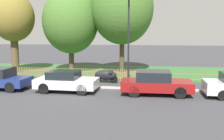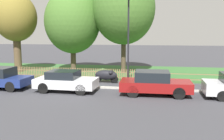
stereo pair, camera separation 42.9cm
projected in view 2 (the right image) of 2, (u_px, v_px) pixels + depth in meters
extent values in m
plane|color=#38383D|center=(66.00, 87.00, 16.72)|extent=(120.00, 120.00, 0.00)
cube|color=#B2ADA3|center=(67.00, 86.00, 16.81)|extent=(43.20, 0.20, 0.12)
cube|color=#33602D|center=(93.00, 71.00, 23.83)|extent=(43.20, 8.96, 0.01)
cube|color=olive|center=(79.00, 76.00, 19.45)|extent=(43.20, 0.03, 0.05)
cube|color=olive|center=(79.00, 71.00, 19.39)|extent=(43.20, 0.03, 0.05)
cube|color=olive|center=(12.00, 72.00, 20.34)|extent=(0.06, 0.03, 0.92)
cube|color=olive|center=(14.00, 72.00, 20.32)|extent=(0.06, 0.03, 0.92)
cube|color=olive|center=(15.00, 72.00, 20.30)|extent=(0.06, 0.03, 0.92)
cube|color=olive|center=(17.00, 72.00, 20.27)|extent=(0.06, 0.03, 0.92)
cube|color=olive|center=(18.00, 72.00, 20.25)|extent=(0.06, 0.03, 0.92)
cube|color=olive|center=(20.00, 72.00, 20.22)|extent=(0.06, 0.03, 0.92)
cube|color=olive|center=(22.00, 72.00, 20.20)|extent=(0.06, 0.03, 0.92)
cube|color=olive|center=(23.00, 72.00, 20.18)|extent=(0.06, 0.03, 0.92)
cube|color=olive|center=(25.00, 72.00, 20.15)|extent=(0.06, 0.03, 0.92)
cube|color=olive|center=(27.00, 72.00, 20.13)|extent=(0.06, 0.03, 0.92)
cube|color=olive|center=(28.00, 72.00, 20.10)|extent=(0.06, 0.03, 0.92)
cube|color=olive|center=(30.00, 72.00, 20.08)|extent=(0.06, 0.03, 0.92)
cube|color=olive|center=(32.00, 72.00, 20.06)|extent=(0.06, 0.03, 0.92)
cube|color=olive|center=(33.00, 73.00, 20.03)|extent=(0.06, 0.03, 0.92)
cube|color=olive|center=(35.00, 73.00, 20.01)|extent=(0.06, 0.03, 0.92)
cube|color=olive|center=(36.00, 73.00, 19.98)|extent=(0.06, 0.03, 0.92)
cube|color=olive|center=(38.00, 73.00, 19.96)|extent=(0.06, 0.03, 0.92)
cube|color=olive|center=(40.00, 73.00, 19.94)|extent=(0.06, 0.03, 0.92)
cube|color=olive|center=(41.00, 73.00, 19.91)|extent=(0.06, 0.03, 0.92)
cube|color=olive|center=(43.00, 73.00, 19.89)|extent=(0.06, 0.03, 0.92)
cube|color=olive|center=(45.00, 73.00, 19.86)|extent=(0.06, 0.03, 0.92)
cube|color=olive|center=(47.00, 73.00, 19.84)|extent=(0.06, 0.03, 0.92)
cube|color=olive|center=(48.00, 73.00, 19.81)|extent=(0.06, 0.03, 0.92)
cube|color=olive|center=(50.00, 73.00, 19.79)|extent=(0.06, 0.03, 0.92)
cube|color=olive|center=(52.00, 73.00, 19.77)|extent=(0.06, 0.03, 0.92)
cube|color=olive|center=(53.00, 73.00, 19.74)|extent=(0.06, 0.03, 0.92)
cube|color=olive|center=(55.00, 73.00, 19.72)|extent=(0.06, 0.03, 0.92)
cube|color=olive|center=(57.00, 73.00, 19.69)|extent=(0.06, 0.03, 0.92)
cube|color=olive|center=(58.00, 73.00, 19.67)|extent=(0.06, 0.03, 0.92)
cube|color=olive|center=(60.00, 73.00, 19.65)|extent=(0.06, 0.03, 0.92)
cube|color=olive|center=(62.00, 73.00, 19.62)|extent=(0.06, 0.03, 0.92)
cube|color=olive|center=(64.00, 73.00, 19.60)|extent=(0.06, 0.03, 0.92)
cube|color=olive|center=(65.00, 73.00, 19.57)|extent=(0.06, 0.03, 0.92)
cube|color=olive|center=(67.00, 73.00, 19.55)|extent=(0.06, 0.03, 0.92)
cube|color=olive|center=(69.00, 74.00, 19.53)|extent=(0.06, 0.03, 0.92)
cube|color=olive|center=(71.00, 74.00, 19.50)|extent=(0.06, 0.03, 0.92)
cube|color=olive|center=(72.00, 74.00, 19.48)|extent=(0.06, 0.03, 0.92)
cube|color=olive|center=(74.00, 74.00, 19.45)|extent=(0.06, 0.03, 0.92)
cube|color=olive|center=(76.00, 74.00, 19.43)|extent=(0.06, 0.03, 0.92)
cube|color=olive|center=(78.00, 74.00, 19.41)|extent=(0.06, 0.03, 0.92)
cube|color=olive|center=(79.00, 74.00, 19.38)|extent=(0.06, 0.03, 0.92)
cube|color=olive|center=(81.00, 74.00, 19.36)|extent=(0.06, 0.03, 0.92)
cube|color=olive|center=(83.00, 74.00, 19.33)|extent=(0.06, 0.03, 0.92)
cube|color=olive|center=(85.00, 74.00, 19.31)|extent=(0.06, 0.03, 0.92)
cube|color=olive|center=(86.00, 74.00, 19.29)|extent=(0.06, 0.03, 0.92)
cube|color=olive|center=(88.00, 74.00, 19.26)|extent=(0.06, 0.03, 0.92)
cube|color=olive|center=(90.00, 74.00, 19.24)|extent=(0.06, 0.03, 0.92)
cube|color=olive|center=(92.00, 74.00, 19.21)|extent=(0.06, 0.03, 0.92)
cube|color=olive|center=(94.00, 74.00, 19.19)|extent=(0.06, 0.03, 0.92)
cube|color=olive|center=(95.00, 74.00, 19.16)|extent=(0.06, 0.03, 0.92)
cube|color=olive|center=(97.00, 74.00, 19.14)|extent=(0.06, 0.03, 0.92)
cube|color=olive|center=(99.00, 74.00, 19.12)|extent=(0.06, 0.03, 0.92)
cube|color=olive|center=(101.00, 74.00, 19.09)|extent=(0.06, 0.03, 0.92)
cube|color=olive|center=(103.00, 74.00, 19.07)|extent=(0.06, 0.03, 0.92)
cube|color=olive|center=(105.00, 75.00, 19.04)|extent=(0.06, 0.03, 0.92)
cube|color=olive|center=(106.00, 75.00, 19.02)|extent=(0.06, 0.03, 0.92)
cube|color=olive|center=(108.00, 75.00, 19.00)|extent=(0.06, 0.03, 0.92)
cube|color=olive|center=(110.00, 75.00, 18.97)|extent=(0.06, 0.03, 0.92)
cube|color=olive|center=(112.00, 75.00, 18.95)|extent=(0.06, 0.03, 0.92)
cube|color=olive|center=(114.00, 75.00, 18.92)|extent=(0.06, 0.03, 0.92)
cube|color=olive|center=(116.00, 75.00, 18.90)|extent=(0.06, 0.03, 0.92)
cube|color=olive|center=(117.00, 75.00, 18.88)|extent=(0.06, 0.03, 0.92)
cube|color=olive|center=(119.00, 75.00, 18.85)|extent=(0.06, 0.03, 0.92)
cube|color=olive|center=(121.00, 75.00, 18.83)|extent=(0.06, 0.03, 0.92)
cube|color=olive|center=(123.00, 75.00, 18.80)|extent=(0.06, 0.03, 0.92)
cube|color=olive|center=(125.00, 75.00, 18.78)|extent=(0.06, 0.03, 0.92)
cube|color=olive|center=(127.00, 75.00, 18.76)|extent=(0.06, 0.03, 0.92)
cube|color=olive|center=(129.00, 75.00, 18.73)|extent=(0.06, 0.03, 0.92)
cube|color=olive|center=(131.00, 75.00, 18.71)|extent=(0.06, 0.03, 0.92)
cube|color=olive|center=(133.00, 75.00, 18.68)|extent=(0.06, 0.03, 0.92)
cube|color=olive|center=(134.00, 75.00, 18.66)|extent=(0.06, 0.03, 0.92)
cube|color=olive|center=(136.00, 75.00, 18.64)|extent=(0.06, 0.03, 0.92)
cube|color=olive|center=(138.00, 76.00, 18.61)|extent=(0.06, 0.03, 0.92)
cube|color=olive|center=(140.00, 76.00, 18.59)|extent=(0.06, 0.03, 0.92)
cube|color=olive|center=(142.00, 76.00, 18.56)|extent=(0.06, 0.03, 0.92)
cube|color=olive|center=(144.00, 76.00, 18.54)|extent=(0.06, 0.03, 0.92)
cube|color=olive|center=(146.00, 76.00, 18.51)|extent=(0.06, 0.03, 0.92)
cube|color=olive|center=(148.00, 76.00, 18.49)|extent=(0.06, 0.03, 0.92)
cube|color=olive|center=(150.00, 76.00, 18.47)|extent=(0.06, 0.03, 0.92)
cube|color=olive|center=(152.00, 76.00, 18.44)|extent=(0.06, 0.03, 0.92)
cube|color=navy|center=(2.00, 80.00, 16.25)|extent=(3.78, 1.87, 0.52)
cylinder|color=black|center=(24.00, 82.00, 16.82)|extent=(0.67, 0.16, 0.66)
cylinder|color=black|center=(10.00, 87.00, 15.27)|extent=(0.67, 0.16, 0.66)
cube|color=silver|center=(66.00, 83.00, 15.44)|extent=(3.80, 1.81, 0.55)
cube|color=black|center=(63.00, 74.00, 15.40)|extent=(1.84, 1.59, 0.46)
cylinder|color=black|center=(88.00, 84.00, 16.02)|extent=(0.66, 0.16, 0.66)
cylinder|color=black|center=(80.00, 90.00, 14.48)|extent=(0.66, 0.16, 0.66)
cylinder|color=black|center=(54.00, 83.00, 16.46)|extent=(0.66, 0.16, 0.66)
cylinder|color=black|center=(43.00, 88.00, 14.93)|extent=(0.66, 0.16, 0.66)
cube|color=maroon|center=(155.00, 85.00, 14.59)|extent=(4.12, 1.90, 0.56)
cube|color=black|center=(152.00, 76.00, 14.54)|extent=(1.99, 1.68, 0.56)
cylinder|color=black|center=(176.00, 87.00, 15.26)|extent=(0.67, 0.15, 0.67)
cylinder|color=black|center=(179.00, 93.00, 13.61)|extent=(0.67, 0.15, 0.67)
cylinder|color=black|center=(135.00, 86.00, 15.64)|extent=(0.67, 0.15, 0.67)
cylinder|color=black|center=(133.00, 92.00, 13.99)|extent=(0.67, 0.15, 0.67)
cylinder|color=black|center=(216.00, 89.00, 14.75)|extent=(0.59, 0.15, 0.58)
cylinder|color=black|center=(222.00, 96.00, 13.20)|extent=(0.59, 0.15, 0.58)
cylinder|color=black|center=(114.00, 79.00, 18.04)|extent=(0.54, 0.14, 0.54)
cylinder|color=black|center=(98.00, 79.00, 18.34)|extent=(0.54, 0.14, 0.54)
ellipsoid|color=black|center=(106.00, 75.00, 18.14)|extent=(1.68, 0.69, 0.73)
ellipsoid|color=black|center=(111.00, 73.00, 18.02)|extent=(0.43, 0.74, 0.34)
cylinder|color=brown|center=(17.00, 51.00, 23.15)|extent=(0.68, 0.68, 3.82)
ellipsoid|color=olive|center=(16.00, 17.00, 22.70)|extent=(3.82, 3.82, 4.39)
cylinder|color=#473828|center=(73.00, 56.00, 23.23)|extent=(0.48, 0.48, 3.05)
ellipsoid|color=#426B28|center=(72.00, 21.00, 22.77)|extent=(5.07, 5.07, 5.83)
cylinder|color=#473828|center=(123.00, 51.00, 22.46)|extent=(0.42, 0.42, 3.99)
ellipsoid|color=#426B28|center=(124.00, 9.00, 21.91)|extent=(5.50, 5.50, 6.33)
cylinder|color=black|center=(128.00, 43.00, 16.13)|extent=(0.11, 0.11, 5.99)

